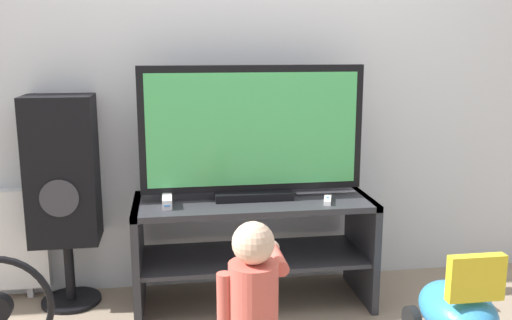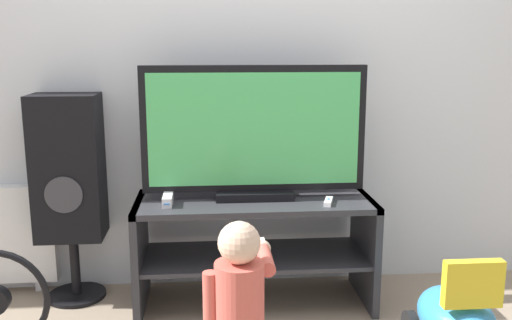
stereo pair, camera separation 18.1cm
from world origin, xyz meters
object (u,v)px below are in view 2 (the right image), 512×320
at_px(remote_primary, 328,202).
at_px(television, 254,134).
at_px(speaker_tower, 69,172).
at_px(game_console, 168,199).
at_px(child, 240,298).
at_px(ride_on_toy, 457,317).

bearing_deg(remote_primary, television, 157.69).
distance_m(remote_primary, speaker_tower, 1.35).
relative_size(game_console, remote_primary, 1.31).
height_order(remote_primary, speaker_tower, speaker_tower).
distance_m(child, ride_on_toy, 1.01).
distance_m(game_console, remote_primary, 0.79).
height_order(speaker_tower, ride_on_toy, speaker_tower).
distance_m(remote_primary, child, 0.88).
relative_size(child, ride_on_toy, 1.47).
relative_size(remote_primary, speaker_tower, 0.12).
bearing_deg(child, game_console, 111.63).
xyz_separation_m(television, game_console, (-0.43, -0.08, -0.31)).
relative_size(remote_primary, child, 0.19).
xyz_separation_m(game_console, ride_on_toy, (1.26, -0.55, -0.41)).
bearing_deg(television, remote_primary, -22.31).
distance_m(remote_primary, ride_on_toy, 0.78).
distance_m(television, game_console, 0.54).
bearing_deg(game_console, child, -68.37).
relative_size(television, speaker_tower, 1.03).
height_order(game_console, remote_primary, game_console).
bearing_deg(speaker_tower, television, -7.44).
distance_m(television, remote_primary, 0.50).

